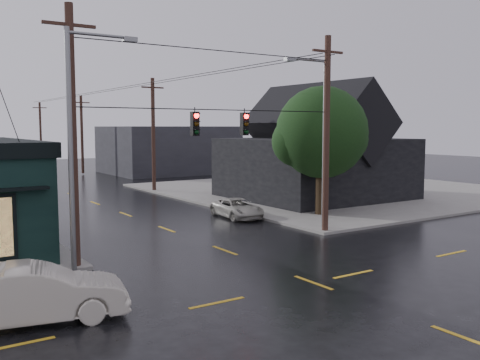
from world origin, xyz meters
TOP-DOWN VIEW (x-y plane):
  - ground_plane at (0.00, 0.00)m, footprint 160.00×160.00m
  - sidewalk_ne at (20.00, 20.00)m, footprint 28.00×28.00m
  - ne_building at (15.00, 17.00)m, footprint 12.60×11.60m
  - corner_tree at (9.84, 10.55)m, footprint 5.66×5.66m
  - utility_pole_nw at (-6.50, 6.50)m, footprint 2.00×0.32m
  - utility_pole_ne at (6.50, 6.50)m, footprint 2.00×0.32m
  - utility_pole_far_a at (6.50, 28.00)m, footprint 2.00×0.32m
  - utility_pole_far_b at (6.50, 48.00)m, footprint 2.00×0.32m
  - utility_pole_far_c at (6.50, 68.00)m, footprint 2.00×0.32m
  - span_signal_assembly at (0.10, 6.50)m, footprint 13.00×0.48m
  - streetlight_nw at (-6.80, 5.80)m, footprint 5.40×0.30m
  - streetlight_ne at (7.00, 7.20)m, footprint 5.40×0.30m
  - bg_building_east at (16.00, 45.00)m, footprint 14.00×12.00m
  - sedan_cream at (-9.16, 1.35)m, footprint 5.32×2.75m
  - suv_silver at (5.23, 12.99)m, footprint 2.30×4.37m

SIDE VIEW (x-z plane):
  - ground_plane at x=0.00m, z-range 0.00..0.00m
  - utility_pole_nw at x=-6.50m, z-range -5.08..5.08m
  - utility_pole_ne at x=6.50m, z-range -5.08..5.08m
  - utility_pole_far_a at x=6.50m, z-range -4.83..4.83m
  - utility_pole_far_b at x=6.50m, z-range -4.58..4.58m
  - utility_pole_far_c at x=6.50m, z-range -4.58..4.58m
  - streetlight_nw at x=-6.80m, z-range -4.58..4.58m
  - streetlight_ne at x=7.00m, z-range -4.58..4.58m
  - sidewalk_ne at x=20.00m, z-range 0.00..0.15m
  - suv_silver at x=5.23m, z-range 0.00..1.17m
  - sedan_cream at x=-9.16m, z-range 0.00..1.67m
  - bg_building_east at x=16.00m, z-range 0.00..5.60m
  - ne_building at x=15.00m, z-range 0.09..8.85m
  - corner_tree at x=9.84m, z-range 1.23..9.12m
  - span_signal_assembly at x=0.10m, z-range 5.08..6.31m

